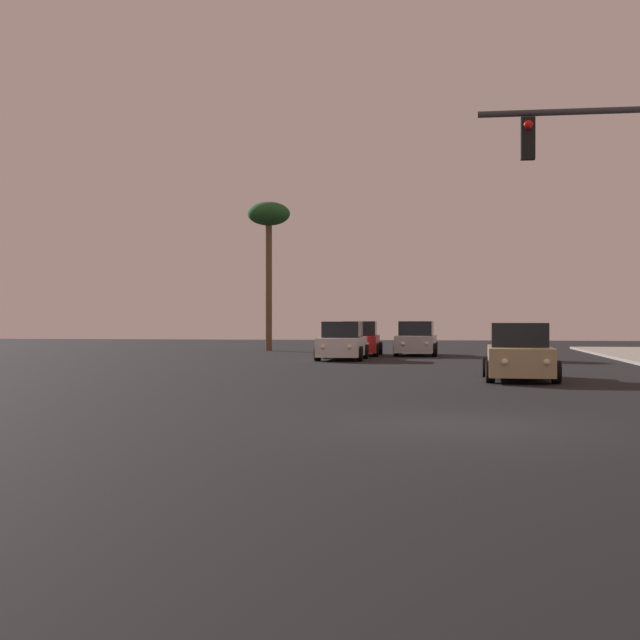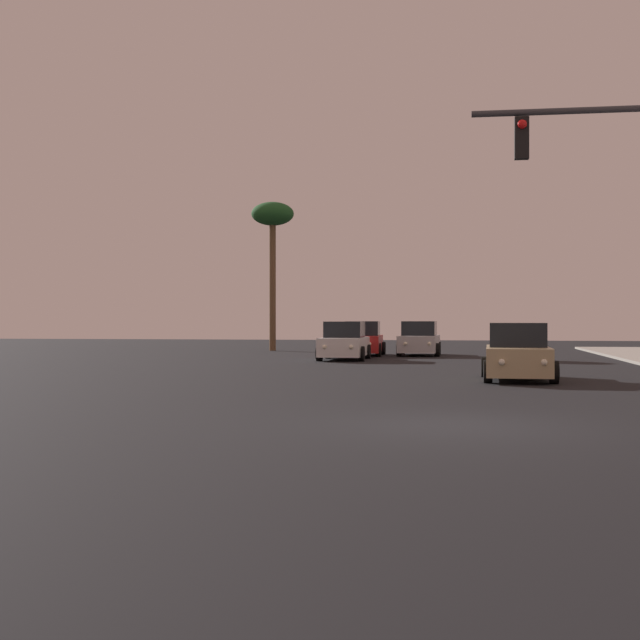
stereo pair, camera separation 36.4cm
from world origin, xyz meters
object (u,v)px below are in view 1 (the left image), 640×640
(car_white, at_px, (342,342))
(palm_tree_far, at_px, (269,222))
(car_silver, at_px, (416,340))
(car_tan, at_px, (519,354))
(car_red, at_px, (360,340))

(car_white, bearing_deg, palm_tree_far, -62.29)
(car_silver, height_order, car_tan, same)
(car_red, bearing_deg, car_white, 84.42)
(car_red, relative_size, car_white, 1.01)
(car_tan, relative_size, palm_tree_far, 0.52)
(car_white, bearing_deg, car_silver, -120.10)
(car_red, bearing_deg, palm_tree_far, -47.15)
(car_red, bearing_deg, car_tan, 108.84)
(car_silver, distance_m, car_tan, 17.62)
(car_silver, bearing_deg, palm_tree_far, -29.94)
(car_silver, relative_size, car_white, 1.01)
(palm_tree_far, bearing_deg, car_tan, -61.77)
(car_red, xyz_separation_m, palm_tree_far, (-5.71, 5.75, 6.51))
(car_silver, relative_size, car_red, 1.00)
(palm_tree_far, bearing_deg, car_silver, -31.91)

